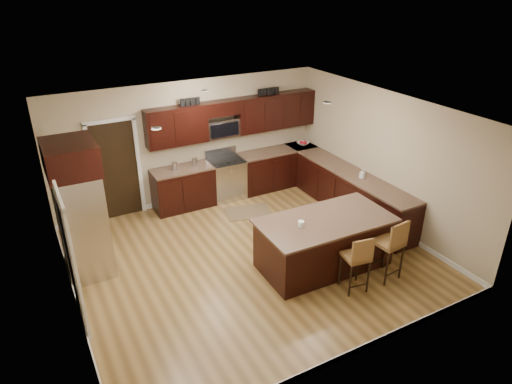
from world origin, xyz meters
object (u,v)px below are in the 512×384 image
range (226,178)px  stool_mid (358,257)px  refrigerator (80,208)px  stool_right (392,243)px  island (324,244)px

range → stool_mid: range is taller
stool_mid → refrigerator: size_ratio=0.43×
range → refrigerator: (-3.30, -1.45, 0.73)m
refrigerator → stool_right: bearing=-31.4°
island → stool_mid: 0.87m
island → stool_right: stool_right is taller
range → stool_right: bearing=-75.5°
island → refrigerator: (-3.64, 1.82, 0.78)m
stool_mid → island: bearing=101.0°
island → stool_right: (0.72, -0.85, 0.27)m
range → refrigerator: 3.68m
island → refrigerator: 4.14m
stool_mid → refrigerator: bearing=153.0°
island → stool_right: 1.14m
stool_right → stool_mid: bearing=174.0°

